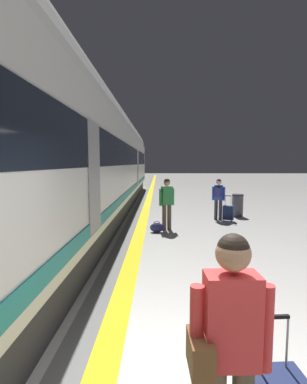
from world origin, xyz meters
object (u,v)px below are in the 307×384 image
(suitcase_mid, at_px, (228,213))
(traveller_foreground, at_px, (228,344))
(passenger_near, at_px, (167,200))
(passenger_mid, at_px, (218,196))
(duffel_bag_near, at_px, (157,227))
(high_speed_train, at_px, (85,154))
(waste_bin, at_px, (238,205))

(suitcase_mid, bearing_deg, traveller_foreground, -103.71)
(passenger_near, xyz_separation_m, suitcase_mid, (2.34, 1.42, -0.65))
(passenger_mid, distance_m, suitcase_mid, 0.74)
(passenger_near, relative_size, duffel_bag_near, 3.81)
(traveller_foreground, bearing_deg, high_speed_train, 110.04)
(duffel_bag_near, distance_m, suitcase_mid, 3.20)
(passenger_near, bearing_deg, high_speed_train, 160.17)
(duffel_bag_near, distance_m, waste_bin, 4.30)
(waste_bin, bearing_deg, traveller_foreground, -105.75)
(duffel_bag_near, xyz_separation_m, passenger_mid, (2.34, 2.02, 0.78))
(passenger_near, distance_m, waste_bin, 3.85)
(passenger_near, bearing_deg, suitcase_mid, 31.17)
(passenger_near, bearing_deg, waste_bin, 39.16)
(high_speed_train, xyz_separation_m, waste_bin, (5.88, 1.36, -2.05))
(high_speed_train, height_order, waste_bin, high_speed_train)
(passenger_mid, xyz_separation_m, waste_bin, (0.94, 0.75, -0.48))
(high_speed_train, bearing_deg, suitcase_mid, 3.97)
(passenger_near, xyz_separation_m, passenger_mid, (2.02, 1.67, -0.04))
(passenger_near, distance_m, suitcase_mid, 2.82)
(traveller_foreground, distance_m, duffel_bag_near, 7.17)
(passenger_near, height_order, waste_bin, passenger_near)
(high_speed_train, distance_m, duffel_bag_near, 3.77)
(high_speed_train, relative_size, suitcase_mid, 33.32)
(suitcase_mid, bearing_deg, passenger_mid, 142.76)
(duffel_bag_near, bearing_deg, passenger_mid, 40.79)
(duffel_bag_near, relative_size, waste_bin, 0.48)
(duffel_bag_near, bearing_deg, high_speed_train, 151.65)
(traveller_foreground, distance_m, passenger_mid, 9.30)
(duffel_bag_near, bearing_deg, suitcase_mid, 33.58)
(high_speed_train, distance_m, passenger_mid, 5.21)
(passenger_near, distance_m, duffel_bag_near, 0.95)
(duffel_bag_near, relative_size, suitcase_mid, 0.45)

